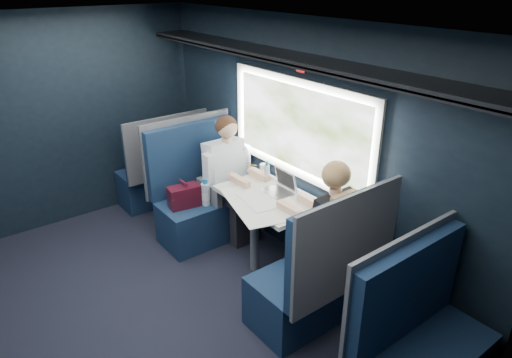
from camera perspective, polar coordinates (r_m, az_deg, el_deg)
ground at (r=4.14m, az=-10.30°, el=-15.34°), size 2.80×4.20×0.01m
room_shell at (r=3.41m, az=-11.81°, el=4.35°), size 3.00×4.40×2.40m
table at (r=4.23m, az=1.43°, el=-3.08°), size 0.62×1.00×0.74m
seat_bay_near at (r=4.89m, az=-6.78°, el=-2.47°), size 1.04×0.62×1.26m
seat_bay_far at (r=3.71m, az=7.79°, el=-12.25°), size 1.04×0.62×1.26m
seat_row_front at (r=5.64m, az=-11.57°, el=0.88°), size 1.04×0.51×1.16m
seat_row_back at (r=3.30m, az=19.74°, el=-19.39°), size 1.04×0.51×1.16m
man at (r=4.75m, az=-3.21°, el=0.84°), size 0.53×0.56×1.32m
woman at (r=3.79m, az=8.98°, el=-5.82°), size 0.53×0.56×1.32m
papers at (r=4.07m, az=0.82°, el=-2.97°), size 0.75×0.92×0.01m
laptop at (r=4.27m, az=3.16°, el=-0.86°), size 0.22×0.29×0.21m
bottle_small at (r=4.48m, az=1.35°, el=0.88°), size 0.06×0.06×0.20m
cup at (r=4.65m, az=0.94°, el=1.30°), size 0.08×0.08×0.10m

